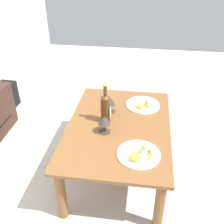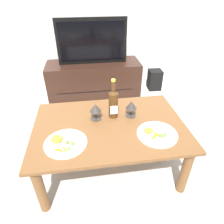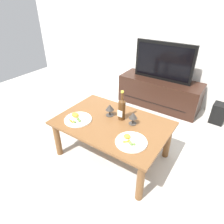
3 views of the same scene
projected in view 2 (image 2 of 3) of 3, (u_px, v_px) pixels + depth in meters
ground_plane at (110, 165)px, 1.81m from camera, size 6.40×6.40×0.00m
dining_table at (110, 132)px, 1.59m from camera, size 1.18×0.80×0.47m
tv_stand at (94, 78)px, 2.85m from camera, size 1.30×0.47×0.46m
tv_screen at (92, 41)px, 2.56m from camera, size 0.92×0.05×0.58m
floor_speaker at (155, 80)px, 3.01m from camera, size 0.20×0.20×0.30m
wine_bottle at (113, 103)px, 1.57m from camera, size 0.08×0.08×0.33m
goblet_left at (95, 109)px, 1.56m from camera, size 0.09×0.09×0.14m
goblet_right at (131, 106)px, 1.60m from camera, size 0.09×0.09×0.14m
dinner_plate_left at (65, 142)px, 1.36m from camera, size 0.30×0.30×0.06m
dinner_plate_right at (157, 133)px, 1.44m from camera, size 0.30×0.30×0.05m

